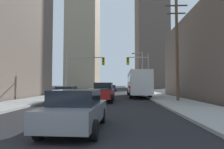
# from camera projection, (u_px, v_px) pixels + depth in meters

# --- Properties ---
(sidewalk_left) EXTENTS (3.99, 160.00, 0.15)m
(sidewalk_left) POSITION_uv_depth(u_px,v_px,m) (89.00, 90.00, 53.39)
(sidewalk_left) COLOR #9E9E99
(sidewalk_left) RESTS_ON ground
(sidewalk_right) EXTENTS (3.99, 160.00, 0.15)m
(sidewalk_right) POSITION_uv_depth(u_px,v_px,m) (139.00, 90.00, 52.79)
(sidewalk_right) COLOR #9E9E99
(sidewalk_right) RESTS_ON ground
(city_bus) EXTENTS (2.67, 11.52, 3.40)m
(city_bus) POSITION_uv_depth(u_px,v_px,m) (138.00, 83.00, 26.51)
(city_bus) COLOR silver
(city_bus) RESTS_ON ground
(pickup_truck_red) EXTENTS (2.21, 5.47, 1.90)m
(pickup_truck_red) POSITION_uv_depth(u_px,v_px,m) (103.00, 92.00, 19.08)
(pickup_truck_red) COLOR maroon
(pickup_truck_red) RESTS_ON ground
(sedan_grey) EXTENTS (1.96, 4.27, 1.52)m
(sedan_grey) POSITION_uv_depth(u_px,v_px,m) (76.00, 109.00, 7.21)
(sedan_grey) COLOR slate
(sedan_grey) RESTS_ON ground
(sedan_silver) EXTENTS (1.95, 4.25, 1.52)m
(sedan_silver) POSITION_uv_depth(u_px,v_px,m) (67.00, 94.00, 18.15)
(sedan_silver) COLOR #B7BABF
(sedan_silver) RESTS_ON ground
(sedan_navy) EXTENTS (1.95, 4.25, 1.52)m
(sedan_navy) POSITION_uv_depth(u_px,v_px,m) (107.00, 91.00, 27.46)
(sedan_navy) COLOR #141E4C
(sedan_navy) RESTS_ON ground
(sedan_blue) EXTENTS (1.95, 4.24, 1.52)m
(sedan_blue) POSITION_uv_depth(u_px,v_px,m) (112.00, 88.00, 46.20)
(sedan_blue) COLOR navy
(sedan_blue) RESTS_ON ground
(traffic_signal_near_left) EXTENTS (5.45, 0.44, 6.00)m
(traffic_signal_near_left) POSITION_uv_depth(u_px,v_px,m) (83.00, 67.00, 26.09)
(traffic_signal_near_left) COLOR gray
(traffic_signal_near_left) RESTS_ON ground
(traffic_signal_near_right) EXTENTS (3.07, 0.44, 6.00)m
(traffic_signal_near_right) POSITION_uv_depth(u_px,v_px,m) (139.00, 67.00, 25.75)
(traffic_signal_near_right) COLOR gray
(traffic_signal_near_right) RESTS_ON ground
(utility_pole_right) EXTENTS (2.20, 0.28, 10.22)m
(utility_pole_right) POSITION_uv_depth(u_px,v_px,m) (177.00, 47.00, 18.83)
(utility_pole_right) COLOR brown
(utility_pole_right) RESTS_ON ground
(street_lamp_right) EXTENTS (1.99, 0.32, 7.50)m
(street_lamp_right) POSITION_uv_depth(u_px,v_px,m) (141.00, 69.00, 33.69)
(street_lamp_right) COLOR gray
(street_lamp_right) RESTS_ON ground
(building_left_far_tower) EXTENTS (14.40, 20.39, 63.16)m
(building_left_far_tower) POSITION_uv_depth(u_px,v_px,m) (84.00, 26.00, 96.65)
(building_left_far_tower) COLOR tan
(building_left_far_tower) RESTS_ON ground
(building_right_far_highrise) EXTENTS (14.18, 23.28, 74.56)m
(building_right_far_highrise) POSITION_uv_depth(u_px,v_px,m) (150.00, 14.00, 96.56)
(building_right_far_highrise) COLOR #66564C
(building_right_far_highrise) RESTS_ON ground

